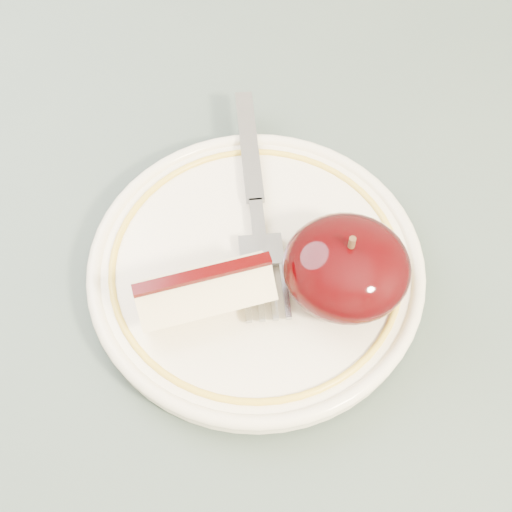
# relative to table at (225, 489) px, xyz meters

# --- Properties ---
(table) EXTENTS (0.90, 0.90, 0.75)m
(table) POSITION_rel_table_xyz_m (0.00, 0.00, 0.00)
(table) COLOR brown
(table) RESTS_ON ground
(plate) EXTENTS (0.21, 0.21, 0.02)m
(plate) POSITION_rel_table_xyz_m (0.01, 0.11, 0.10)
(plate) COLOR white
(plate) RESTS_ON table
(apple_half) EXTENTS (0.08, 0.07, 0.05)m
(apple_half) POSITION_rel_table_xyz_m (0.06, 0.10, 0.13)
(apple_half) COLOR black
(apple_half) RESTS_ON plate
(apple_wedge) EXTENTS (0.09, 0.06, 0.04)m
(apple_wedge) POSITION_rel_table_xyz_m (-0.02, 0.08, 0.12)
(apple_wedge) COLOR #F7E6B6
(apple_wedge) RESTS_ON plate
(fork) EXTENTS (0.06, 0.18, 0.00)m
(fork) POSITION_rel_table_xyz_m (0.00, 0.16, 0.11)
(fork) COLOR gray
(fork) RESTS_ON plate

